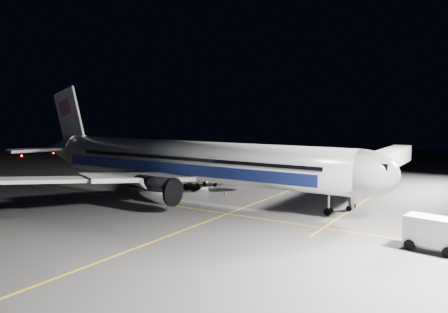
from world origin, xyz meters
TOP-DOWN VIEW (x-y plane):
  - ground at (0.00, 0.00)m, footprint 200.00×200.00m
  - guide_line_main at (10.00, 0.00)m, footprint 0.25×80.00m
  - guide_line_cross at (0.00, -6.00)m, footprint 70.00×0.25m
  - guide_line_side at (22.00, 10.00)m, footprint 0.25×40.00m
  - airliner at (-1.08, 0.00)m, footprint 61.48×54.22m
  - jet_bridge at (22.00, 18.06)m, footprint 3.60×34.40m
  - service_truck at (33.33, -8.09)m, footprint 6.24×3.38m
  - baggage_tug at (-2.78, 9.73)m, footprint 2.81×2.36m
  - safety_cone_a at (2.98, 12.68)m, footprint 0.40×0.40m
  - safety_cone_b at (-5.54, 11.83)m, footprint 0.45×0.45m
  - safety_cone_c at (3.37, 4.00)m, footprint 0.35×0.35m

SIDE VIEW (x-z plane):
  - ground at x=0.00m, z-range 0.00..0.00m
  - guide_line_main at x=10.00m, z-range 0.00..0.01m
  - guide_line_cross at x=0.00m, z-range 0.00..0.01m
  - guide_line_side at x=22.00m, z-range 0.00..0.01m
  - safety_cone_c at x=3.37m, z-range 0.00..0.53m
  - safety_cone_a at x=2.98m, z-range 0.00..0.60m
  - safety_cone_b at x=-5.54m, z-range 0.00..0.67m
  - baggage_tug at x=-2.78m, z-range -0.07..1.79m
  - service_truck at x=33.33m, z-range 0.11..3.14m
  - jet_bridge at x=22.00m, z-range 1.43..7.73m
  - airliner at x=-1.08m, z-range -3.16..13.48m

